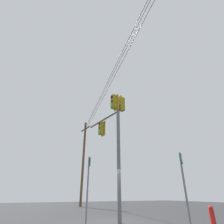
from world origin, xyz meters
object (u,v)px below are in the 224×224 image
at_px(utility_pole_wooden, 83,160).
at_px(fire_hydrant, 212,216).
at_px(route_sign_primary, 88,183).
at_px(route_sign_secondary, 185,185).

bearing_deg(utility_pole_wooden, fire_hydrant, 4.34).
height_order(route_sign_primary, route_sign_secondary, route_sign_primary).
bearing_deg(route_sign_primary, utility_pole_wooden, 163.84).
distance_m(utility_pole_wooden, fire_hydrant, 16.87).
relative_size(utility_pole_wooden, route_sign_primary, 3.57).
relative_size(route_sign_primary, fire_hydrant, 3.56).
height_order(route_sign_primary, fire_hydrant, route_sign_primary).
xyz_separation_m(route_sign_primary, fire_hydrant, (1.78, 5.37, -1.33)).
height_order(utility_pole_wooden, route_sign_primary, utility_pole_wooden).
bearing_deg(route_sign_secondary, fire_hydrant, 116.83).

